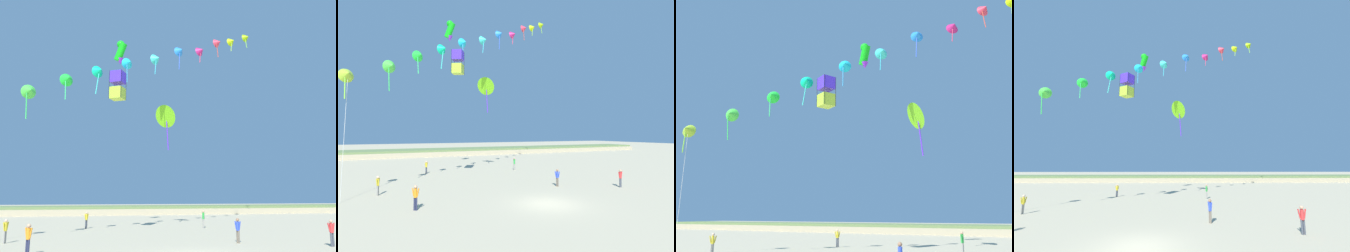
# 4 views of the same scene
# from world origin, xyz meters

# --- Properties ---
(ground_plane) EXTENTS (240.00, 240.00, 0.00)m
(ground_plane) POSITION_xyz_m (0.00, 0.00, 0.00)
(ground_plane) COLOR #C1B28E
(dune_ridge) EXTENTS (120.00, 10.81, 1.41)m
(dune_ridge) POSITION_xyz_m (0.00, 47.44, 0.70)
(dune_ridge) COLOR tan
(dune_ridge) RESTS_ON ground
(person_near_left) EXTENTS (0.24, 0.61, 1.74)m
(person_near_left) POSITION_xyz_m (5.59, 16.61, 1.01)
(person_near_left) COLOR gray
(person_near_left) RESTS_ON ground
(person_near_right) EXTENTS (0.60, 0.23, 1.70)m
(person_near_right) POSITION_xyz_m (9.65, 2.04, 0.98)
(person_near_right) COLOR #474C56
(person_near_right) RESTS_ON ground
(person_mid_center) EXTENTS (0.45, 0.47, 1.64)m
(person_mid_center) POSITION_xyz_m (-6.05, 18.46, 0.95)
(person_mid_center) COLOR #474C56
(person_mid_center) RESTS_ON ground
(person_far_left) EXTENTS (0.30, 0.57, 1.68)m
(person_far_left) POSITION_xyz_m (4.36, 4.86, 0.97)
(person_far_left) COLOR #726656
(person_far_left) RESTS_ON ground
(person_far_right) EXTENTS (0.49, 0.47, 1.69)m
(person_far_right) POSITION_xyz_m (-8.99, 2.41, 0.98)
(person_far_right) COLOR #282D4C
(person_far_right) RESTS_ON ground
(person_far_center) EXTENTS (0.31, 0.55, 1.63)m
(person_far_center) POSITION_xyz_m (-11.39, 8.11, 0.94)
(person_far_center) COLOR gray
(person_far_center) RESTS_ON ground
(kite_banner_string) EXTENTS (29.00, 17.48, 24.96)m
(kite_banner_string) POSITION_xyz_m (0.30, 14.59, 16.98)
(kite_banner_string) COLOR #A4D430
(large_kite_low_lead) EXTENTS (1.72, 1.50, 2.79)m
(large_kite_low_lead) POSITION_xyz_m (-3.09, 18.71, 19.14)
(large_kite_low_lead) COLOR #13D118
(large_kite_mid_trail) EXTENTS (3.08, 3.13, 5.24)m
(large_kite_mid_trail) POSITION_xyz_m (2.29, 18.74, 12.00)
(large_kite_mid_trail) COLOR #7AE61C
(large_kite_high_solo) EXTENTS (1.57, 1.57, 2.55)m
(large_kite_high_solo) POSITION_xyz_m (-3.74, 11.78, 12.94)
(large_kite_high_solo) COLOR #B3D834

